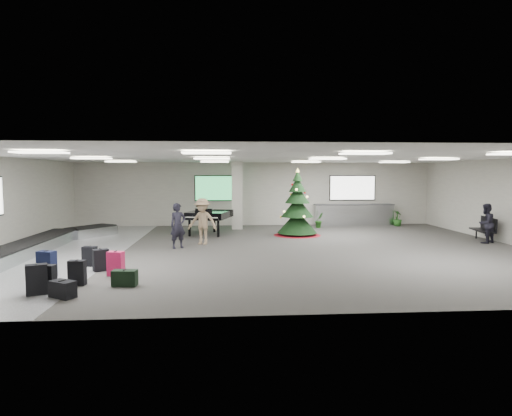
{
  "coord_description": "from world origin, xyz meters",
  "views": [
    {
      "loc": [
        -1.54,
        -14.71,
        2.63
      ],
      "look_at": [
        -0.42,
        1.0,
        1.36
      ],
      "focal_mm": 30.0,
      "sensor_mm": 36.0,
      "label": 1
    }
  ],
  "objects": [
    {
      "name": "ground",
      "position": [
        0.0,
        0.0,
        0.0
      ],
      "size": [
        18.0,
        18.0,
        0.0
      ],
      "primitive_type": "plane",
      "color": "#34322F",
      "rests_on": "ground"
    },
    {
      "name": "room_envelope",
      "position": [
        -0.38,
        0.67,
        2.33
      ],
      "size": [
        18.02,
        14.02,
        3.21
      ],
      "color": "beige",
      "rests_on": "ground"
    },
    {
      "name": "baggage_carousel",
      "position": [
        -7.84,
        -0.08,
        0.21
      ],
      "size": [
        2.28,
        9.71,
        0.43
      ],
      "color": "silver",
      "rests_on": "ground"
    },
    {
      "name": "service_counter",
      "position": [
        5.0,
        6.65,
        0.55
      ],
      "size": [
        4.05,
        0.65,
        1.08
      ],
      "color": "silver",
      "rests_on": "ground"
    },
    {
      "name": "suitcase_0",
      "position": [
        -5.65,
        -5.27,
        0.33
      ],
      "size": [
        0.49,
        0.39,
        0.69
      ],
      "rotation": [
        0.0,
        0.0,
        0.4
      ],
      "color": "black",
      "rests_on": "ground"
    },
    {
      "name": "suitcase_1",
      "position": [
        -5.05,
        -4.51,
        0.3
      ],
      "size": [
        0.4,
        0.23,
        0.61
      ],
      "rotation": [
        0.0,
        0.0,
        -0.08
      ],
      "color": "black",
      "rests_on": "ground"
    },
    {
      "name": "pink_suitcase",
      "position": [
        -4.37,
        -3.64,
        0.32
      ],
      "size": [
        0.45,
        0.32,
        0.65
      ],
      "rotation": [
        0.0,
        0.0,
        -0.25
      ],
      "color": "#DB1C55",
      "rests_on": "ground"
    },
    {
      "name": "suitcase_3",
      "position": [
        -4.92,
        -3.04,
        0.3
      ],
      "size": [
        0.45,
        0.39,
        0.61
      ],
      "rotation": [
        0.0,
        0.0,
        0.53
      ],
      "color": "black",
      "rests_on": "ground"
    },
    {
      "name": "navy_suitcase",
      "position": [
        -6.1,
        -3.63,
        0.33
      ],
      "size": [
        0.49,
        0.37,
        0.69
      ],
      "rotation": [
        0.0,
        0.0,
        -0.3
      ],
      "color": "black",
      "rests_on": "ground"
    },
    {
      "name": "suitcase_5",
      "position": [
        -5.55,
        -5.0,
        0.3
      ],
      "size": [
        0.43,
        0.29,
        0.62
      ],
      "rotation": [
        0.0,
        0.0,
        -0.2
      ],
      "color": "black",
      "rests_on": "ground"
    },
    {
      "name": "green_duffel",
      "position": [
        -3.92,
        -4.66,
        0.19
      ],
      "size": [
        0.59,
        0.33,
        0.39
      ],
      "rotation": [
        0.0,
        0.0,
        -0.1
      ],
      "color": "black",
      "rests_on": "ground"
    },
    {
      "name": "suitcase_8",
      "position": [
        -5.41,
        -2.41,
        0.28
      ],
      "size": [
        0.41,
        0.28,
        0.58
      ],
      "rotation": [
        0.0,
        0.0,
        -0.16
      ],
      "color": "black",
      "rests_on": "ground"
    },
    {
      "name": "black_duffel",
      "position": [
        -5.01,
        -5.53,
        0.18
      ],
      "size": [
        0.63,
        0.54,
        0.38
      ],
      "rotation": [
        0.0,
        0.0,
        -0.55
      ],
      "color": "black",
      "rests_on": "ground"
    },
    {
      "name": "christmas_tree",
      "position": [
        1.51,
        3.28,
        0.99
      ],
      "size": [
        2.02,
        2.02,
        2.88
      ],
      "color": "maroon",
      "rests_on": "ground"
    },
    {
      "name": "grand_piano",
      "position": [
        -2.27,
        3.76,
        0.84
      ],
      "size": [
        2.08,
        2.42,
        1.19
      ],
      "rotation": [
        0.0,
        0.0,
        -0.28
      ],
      "color": "black",
      "rests_on": "ground"
    },
    {
      "name": "bench",
      "position": [
        8.6,
        1.24,
        0.53
      ],
      "size": [
        0.78,
        1.54,
        0.93
      ],
      "rotation": [
        0.0,
        0.0,
        -0.2
      ],
      "color": "black",
      "rests_on": "ground"
    },
    {
      "name": "traveler_a",
      "position": [
        -3.22,
        0.39,
        0.8
      ],
      "size": [
        0.7,
        0.62,
        1.6
      ],
      "primitive_type": "imported",
      "rotation": [
        0.0,
        0.0,
        0.52
      ],
      "color": "black",
      "rests_on": "ground"
    },
    {
      "name": "traveler_b",
      "position": [
        -2.4,
        1.18,
        0.86
      ],
      "size": [
        1.25,
        0.95,
        1.72
      ],
      "primitive_type": "imported",
      "rotation": [
        0.0,
        0.0,
        -0.31
      ],
      "color": "#997D5E",
      "rests_on": "ground"
    },
    {
      "name": "traveler_bench",
      "position": [
        8.27,
        0.69,
        0.75
      ],
      "size": [
        0.91,
        0.83,
        1.51
      ],
      "primitive_type": "imported",
      "rotation": [
        0.0,
        0.0,
        3.6
      ],
      "color": "black",
      "rests_on": "ground"
    },
    {
      "name": "potted_plant_left",
      "position": [
        2.99,
        5.68,
        0.38
      ],
      "size": [
        0.52,
        0.48,
        0.75
      ],
      "primitive_type": "imported",
      "rotation": [
        0.0,
        0.0,
        0.47
      ],
      "color": "#193E14",
      "rests_on": "ground"
    },
    {
      "name": "potted_plant_right",
      "position": [
        7.08,
        6.09,
        0.4
      ],
      "size": [
        0.49,
        0.49,
        0.79
      ],
      "primitive_type": "imported",
      "rotation": [
        0.0,
        0.0,
        1.67
      ],
      "color": "#193E14",
      "rests_on": "ground"
    }
  ]
}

